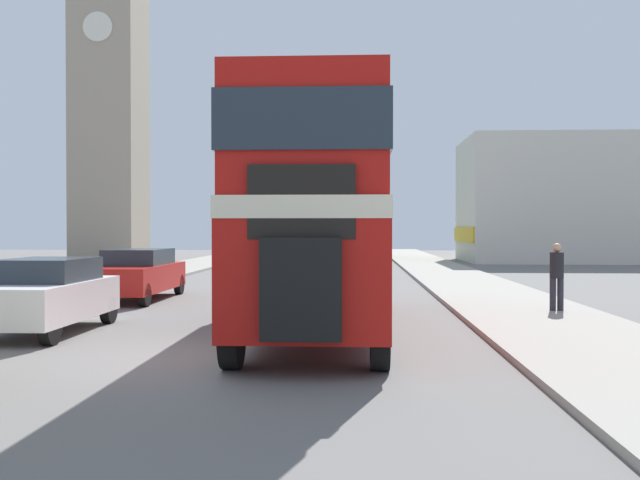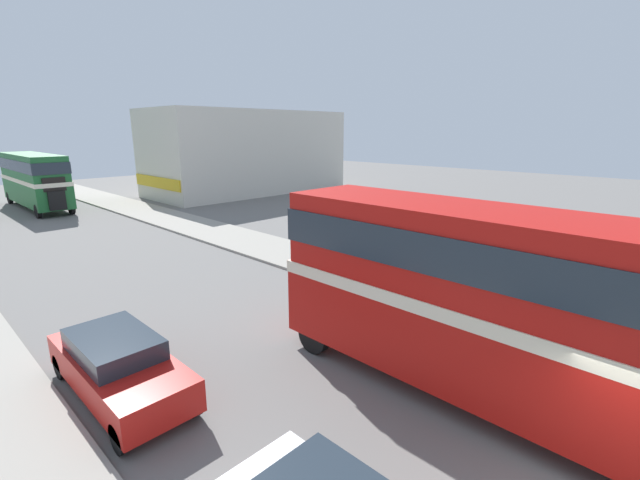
% 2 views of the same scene
% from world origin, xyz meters
% --- Properties ---
extents(ground_plane, '(120.00, 120.00, 0.00)m').
position_xyz_m(ground_plane, '(0.00, 0.00, 0.00)').
color(ground_plane, slate).
extents(sidewalk_right, '(3.50, 120.00, 0.12)m').
position_xyz_m(sidewalk_right, '(6.75, 0.00, 0.06)').
color(sidewalk_right, gray).
rests_on(sidewalk_right, ground_plane).
extents(double_decker_bus, '(2.51, 10.34, 4.50)m').
position_xyz_m(double_decker_bus, '(1.82, 3.39, 2.65)').
color(double_decker_bus, '#B2140F').
rests_on(double_decker_bus, ground_plane).
extents(bus_distant, '(2.47, 10.80, 4.32)m').
position_xyz_m(bus_distant, '(1.53, 39.60, 2.56)').
color(bus_distant, '#1E602D').
rests_on(bus_distant, ground_plane).
extents(car_parked_mid, '(1.72, 3.93, 1.50)m').
position_xyz_m(car_parked_mid, '(-3.69, 2.68, 0.77)').
color(car_parked_mid, white).
rests_on(car_parked_mid, ground_plane).
extents(car_parked_far, '(1.76, 4.64, 1.51)m').
position_xyz_m(car_parked_far, '(-3.92, 9.44, 0.78)').
color(car_parked_far, red).
rests_on(car_parked_far, ground_plane).
extents(pedestrian_walking, '(0.33, 0.33, 1.64)m').
position_xyz_m(pedestrian_walking, '(7.43, 6.12, 1.05)').
color(pedestrian_walking, '#282833').
rests_on(pedestrian_walking, sidewalk_right).
extents(church_tower, '(4.70, 4.70, 29.29)m').
position_xyz_m(church_tower, '(-14.94, 38.49, 14.97)').
color(church_tower, tan).
rests_on(church_tower, ground_plane).
extents(shop_building_block, '(19.57, 8.44, 7.96)m').
position_xyz_m(shop_building_block, '(19.37, 35.51, 3.98)').
color(shop_building_block, beige).
rests_on(shop_building_block, ground_plane).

